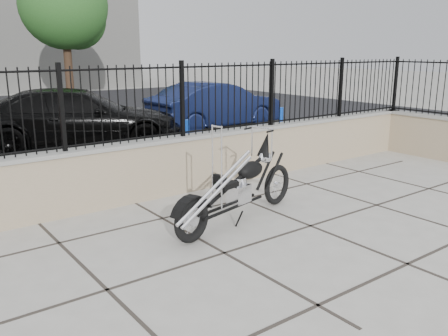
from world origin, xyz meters
name	(u,v)px	position (x,y,z in m)	size (l,w,h in m)	color
ground_plane	(224,253)	(0.00, 0.00, 0.00)	(90.00, 90.00, 0.00)	#99968E
retaining_wall	(130,173)	(0.00, 2.50, 0.48)	(14.00, 0.36, 0.96)	gray
wall_return	(434,137)	(6.85, 1.30, 0.48)	(0.36, 2.50, 0.96)	gray
iron_fence	(127,105)	(0.00, 2.50, 1.56)	(14.00, 0.08, 1.20)	black
fence_return	(440,88)	(6.85, 1.30, 1.56)	(0.08, 2.30, 1.20)	black
chopper_motorcycle	(237,172)	(0.77, 0.74, 0.73)	(2.44, 0.43, 1.47)	black
car_black	(78,119)	(0.88, 7.16, 0.73)	(2.04, 5.02, 1.46)	black
car_blue	(216,106)	(5.28, 7.47, 0.71)	(1.50, 4.30, 1.42)	#10193D
bollard_b	(187,140)	(2.28, 4.38, 0.45)	(0.11, 0.11, 0.90)	#0D1AD0
bollard_c	(281,126)	(5.24, 4.57, 0.47)	(0.11, 0.11, 0.94)	#0B1DA9
tree_right	(63,1)	(3.97, 16.53, 4.32)	(3.65, 3.65, 6.17)	#382619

